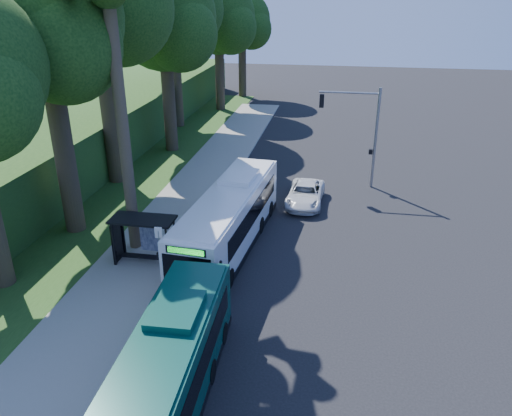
% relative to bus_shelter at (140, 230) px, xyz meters
% --- Properties ---
extents(ground, '(140.00, 140.00, 0.00)m').
position_rel_bus_shelter_xyz_m(ground, '(7.26, 2.86, -1.81)').
color(ground, black).
rests_on(ground, ground).
extents(sidewalk, '(4.50, 70.00, 0.12)m').
position_rel_bus_shelter_xyz_m(sidewalk, '(-0.04, 2.86, -1.75)').
color(sidewalk, gray).
rests_on(sidewalk, ground).
extents(red_curb, '(0.25, 30.00, 0.13)m').
position_rel_bus_shelter_xyz_m(red_curb, '(2.26, -1.14, -1.74)').
color(red_curb, maroon).
rests_on(red_curb, ground).
extents(grass_verge, '(8.00, 70.00, 0.06)m').
position_rel_bus_shelter_xyz_m(grass_verge, '(-5.74, 7.86, -1.78)').
color(grass_verge, '#234719').
rests_on(grass_verge, ground).
extents(bus_shelter, '(3.20, 1.51, 2.55)m').
position_rel_bus_shelter_xyz_m(bus_shelter, '(0.00, 0.00, 0.00)').
color(bus_shelter, black).
rests_on(bus_shelter, ground).
extents(stop_sign_pole, '(0.35, 0.06, 3.17)m').
position_rel_bus_shelter_xyz_m(stop_sign_pole, '(1.86, -2.14, 0.28)').
color(stop_sign_pole, gray).
rests_on(stop_sign_pole, ground).
extents(traffic_signal_pole, '(4.10, 0.30, 7.00)m').
position_rel_bus_shelter_xyz_m(traffic_signal_pole, '(11.04, 12.86, 2.62)').
color(traffic_signal_pole, gray).
rests_on(traffic_signal_pole, ground).
extents(palm_tree, '(4.20, 4.20, 14.40)m').
position_rel_bus_shelter_xyz_m(palm_tree, '(-0.94, 1.36, 10.57)').
color(palm_tree, '#4C3F2D').
rests_on(palm_tree, ground).
extents(hillside_backdrop, '(24.00, 60.00, 8.80)m').
position_rel_bus_shelter_xyz_m(hillside_backdrop, '(-19.04, 17.96, 0.63)').
color(hillside_backdrop, '#234719').
rests_on(hillside_backdrop, ground).
extents(tree_0, '(8.40, 8.00, 15.70)m').
position_rel_bus_shelter_xyz_m(tree_0, '(-5.14, 2.84, 9.40)').
color(tree_0, '#382B1E').
rests_on(tree_0, ground).
extents(tree_2, '(8.82, 8.40, 15.12)m').
position_rel_bus_shelter_xyz_m(tree_2, '(-4.64, 18.84, 8.67)').
color(tree_2, '#382B1E').
rests_on(tree_2, ground).
extents(tree_3, '(10.08, 9.60, 17.28)m').
position_rel_bus_shelter_xyz_m(tree_3, '(-6.62, 26.84, 10.17)').
color(tree_3, '#382B1E').
rests_on(tree_3, ground).
extents(tree_4, '(8.40, 8.00, 14.14)m').
position_rel_bus_shelter_xyz_m(tree_4, '(-4.14, 34.84, 7.92)').
color(tree_4, '#382B1E').
rests_on(tree_4, ground).
extents(tree_5, '(7.35, 7.00, 12.86)m').
position_rel_bus_shelter_xyz_m(tree_5, '(-3.16, 42.84, 7.16)').
color(tree_5, '#382B1E').
rests_on(tree_5, ground).
extents(white_bus, '(3.56, 12.09, 3.55)m').
position_rel_bus_shelter_xyz_m(white_bus, '(4.11, 2.39, -0.07)').
color(white_bus, white).
rests_on(white_bus, ground).
extents(teal_bus, '(2.65, 10.93, 3.24)m').
position_rel_bus_shelter_xyz_m(teal_bus, '(4.65, -9.63, -0.23)').
color(teal_bus, '#0B3D33').
rests_on(teal_bus, ground).
extents(pickup, '(2.40, 4.91, 1.34)m').
position_rel_bus_shelter_xyz_m(pickup, '(7.67, 9.02, -1.13)').
color(pickup, silver).
rests_on(pickup, ground).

